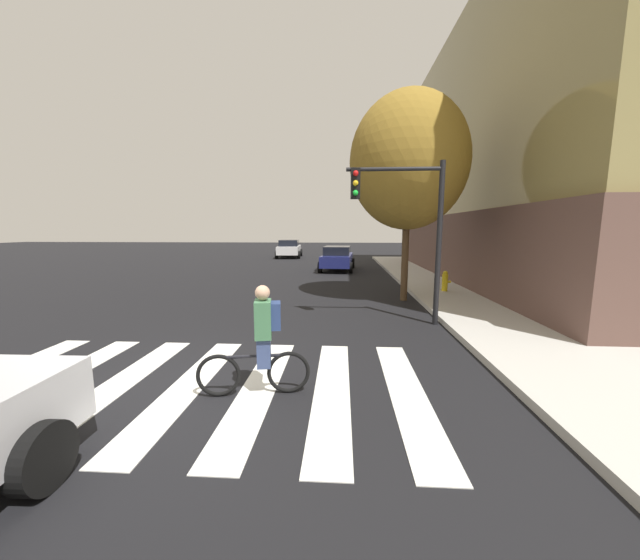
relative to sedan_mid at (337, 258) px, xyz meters
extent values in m
plane|color=black|center=(-2.57, -16.03, -0.76)|extent=(120.00, 120.00, 0.00)
cube|color=silver|center=(-4.50, -16.03, -0.75)|extent=(0.55, 4.03, 0.01)
cube|color=silver|center=(-3.34, -16.03, -0.75)|extent=(0.55, 4.03, 0.01)
cube|color=silver|center=(-2.18, -16.03, -0.75)|extent=(0.55, 4.03, 0.01)
cube|color=silver|center=(-1.03, -16.03, -0.75)|extent=(0.55, 4.03, 0.01)
cube|color=silver|center=(0.13, -16.03, -0.75)|extent=(0.55, 4.03, 0.01)
cube|color=silver|center=(1.29, -16.03, -0.75)|extent=(0.55, 4.03, 0.01)
cylinder|color=black|center=(-2.59, -18.30, -0.42)|extent=(0.25, 0.69, 0.68)
cube|color=navy|center=(0.00, 0.03, -0.12)|extent=(2.02, 4.37, 0.65)
cube|color=black|center=(-0.01, -0.11, 0.46)|extent=(1.67, 2.14, 0.51)
cylinder|color=black|center=(-0.79, 1.46, -0.44)|extent=(0.27, 0.64, 0.63)
cylinder|color=black|center=(0.99, 1.33, -0.44)|extent=(0.27, 0.64, 0.63)
cylinder|color=black|center=(-0.98, -1.26, -0.44)|extent=(0.27, 0.64, 0.63)
cylinder|color=black|center=(0.79, -1.39, -0.44)|extent=(0.27, 0.64, 0.63)
cube|color=silver|center=(-4.42, 9.54, -0.08)|extent=(2.06, 4.62, 0.69)
cube|color=black|center=(-4.41, 9.39, 0.54)|extent=(1.74, 2.25, 0.54)
cylinder|color=black|center=(-5.44, 10.93, -0.42)|extent=(0.27, 0.68, 0.67)
cylinder|color=black|center=(-3.55, 11.04, -0.42)|extent=(0.27, 0.68, 0.67)
cylinder|color=black|center=(-5.29, 8.04, -0.42)|extent=(0.27, 0.68, 0.67)
cylinder|color=black|center=(-3.40, 8.14, -0.42)|extent=(0.27, 0.68, 0.67)
torus|color=black|center=(-0.53, -16.16, -0.43)|extent=(0.66, 0.18, 0.66)
torus|color=black|center=(-1.57, -16.35, -0.43)|extent=(0.66, 0.18, 0.66)
cylinder|color=black|center=(-1.05, -16.26, -0.15)|extent=(0.89, 0.21, 0.05)
cylinder|color=black|center=(-0.89, -16.23, -0.08)|extent=(0.04, 0.04, 0.45)
cube|color=#384772|center=(-0.89, -16.23, -0.03)|extent=(0.25, 0.31, 0.56)
cube|color=#3F724C|center=(-0.89, -16.23, 0.42)|extent=(0.30, 0.40, 0.56)
sphere|color=tan|center=(-0.89, -16.23, 0.82)|extent=(0.22, 0.22, 0.22)
cube|color=navy|center=(-0.72, -16.20, 0.47)|extent=(0.21, 0.30, 0.40)
cylinder|color=black|center=(2.76, -12.08, 1.34)|extent=(0.14, 0.14, 4.20)
cylinder|color=black|center=(1.56, -12.08, 3.24)|extent=(2.40, 0.10, 0.10)
cube|color=black|center=(0.60, -12.08, 2.89)|extent=(0.24, 0.20, 0.76)
sphere|color=red|center=(0.60, -12.19, 3.13)|extent=(0.14, 0.14, 0.14)
sphere|color=gold|center=(0.60, -12.19, 2.89)|extent=(0.14, 0.14, 0.14)
sphere|color=green|center=(0.60, -12.19, 2.65)|extent=(0.14, 0.14, 0.14)
cylinder|color=gold|center=(4.23, -7.81, -0.28)|extent=(0.22, 0.22, 0.65)
sphere|color=gold|center=(4.23, -7.81, 0.08)|extent=(0.18, 0.18, 0.18)
cylinder|color=gold|center=(4.39, -7.81, -0.25)|extent=(0.12, 0.09, 0.09)
cylinder|color=#4C3823|center=(2.48, -8.93, 0.83)|extent=(0.24, 0.24, 3.18)
ellipsoid|color=olive|center=(2.48, -8.93, 4.00)|extent=(3.95, 3.95, 4.54)
cube|color=brown|center=(13.90, -3.21, 0.84)|extent=(17.28, 21.75, 3.20)
cube|color=olive|center=(13.90, -3.21, 6.80)|extent=(16.93, 21.31, 8.72)
camera|label=1|loc=(0.26, -21.14, 1.74)|focal=19.35mm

